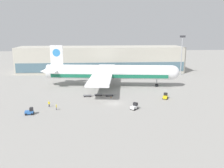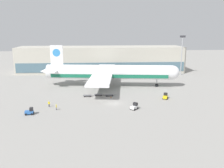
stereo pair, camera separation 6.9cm
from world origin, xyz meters
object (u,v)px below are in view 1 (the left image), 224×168
light_mast (182,52)px  ground_crew_near (56,107)px  baggage_dolly_third (109,95)px  baggage_tug_foreground (30,112)px  traffic_cone_near (111,97)px  baggage_tug_mid (165,96)px  baggage_tug_far (134,107)px  baggage_dolly_lead (87,95)px  baggage_dolly_second (98,95)px  airplane_main (107,72)px  ground_crew_far (49,103)px

light_mast → ground_crew_near: 79.36m
light_mast → baggage_dolly_third: light_mast is taller
light_mast → baggage_tug_foreground: (-63.49, -58.03, -11.03)m
baggage_tug_foreground → traffic_cone_near: size_ratio=3.91×
traffic_cone_near → baggage_tug_mid: bearing=-7.0°
baggage_tug_foreground → baggage_tug_far: 30.18m
baggage_dolly_third → light_mast: bearing=42.5°
baggage_dolly_lead → baggage_dolly_second: same height
baggage_tug_mid → light_mast: bearing=-2.1°
baggage_dolly_second → ground_crew_near: size_ratio=2.13×
light_mast → baggage_dolly_second: (-43.93, -39.11, -11.52)m
light_mast → baggage_tug_foreground: bearing=-137.6°
baggage_tug_foreground → traffic_cone_near: (23.93, 15.45, -0.55)m
baggage_dolly_second → ground_crew_near: (-12.69, -15.42, 0.64)m
baggage_tug_far → ground_crew_near: (-23.21, 1.10, 0.16)m
light_mast → baggage_tug_mid: light_mast is taller
baggage_tug_far → traffic_cone_near: size_ratio=4.16×
baggage_tug_far → baggage_dolly_lead: (-14.42, 15.58, -0.49)m
baggage_tug_foreground → baggage_dolly_lead: baggage_tug_foreground is taller
baggage_tug_mid → traffic_cone_near: (-18.62, 2.30, -0.55)m
airplane_main → ground_crew_near: size_ratio=33.03×
baggage_dolly_third → traffic_cone_near: bearing=-84.5°
light_mast → ground_crew_far: size_ratio=10.97×
baggage_dolly_lead → traffic_cone_near: (8.26, -2.54, -0.07)m
baggage_dolly_lead → baggage_tug_foreground: bearing=-133.6°
traffic_cone_near → light_mast: bearing=47.1°
airplane_main → traffic_cone_near: (0.23, -18.47, -5.52)m
light_mast → baggage_tug_mid: 50.74m
baggage_tug_far → ground_crew_near: baggage_tug_far is taller
baggage_dolly_lead → ground_crew_near: bearing=-123.8°
airplane_main → baggage_dolly_lead: size_ratio=15.53×
baggage_tug_foreground → baggage_dolly_second: size_ratio=0.69×
ground_crew_near → baggage_tug_mid: bearing=-87.7°
baggage_dolly_lead → baggage_dolly_third: 7.89m
light_mast → ground_crew_near: light_mast is taller
airplane_main → traffic_cone_near: 19.28m
baggage_dolly_second → traffic_cone_near: 5.58m
light_mast → baggage_tug_foreground: light_mast is taller
baggage_dolly_lead → ground_crew_near: ground_crew_near is taller
baggage_dolly_lead → baggage_dolly_second: bearing=10.9°
baggage_tug_mid → baggage_dolly_lead: baggage_tug_mid is taller
airplane_main → baggage_dolly_lead: (-8.03, -15.93, -5.45)m
baggage_tug_mid → baggage_tug_foreground: bearing=130.1°
baggage_dolly_third → ground_crew_far: 22.47m
airplane_main → ground_crew_far: (-19.52, -27.16, -4.74)m
baggage_tug_mid → baggage_dolly_third: 19.63m
airplane_main → baggage_dolly_lead: airplane_main is taller
baggage_dolly_second → ground_crew_far: 19.62m
baggage_dolly_third → ground_crew_far: bearing=-152.1°
baggage_tug_mid → baggage_tug_far: size_ratio=1.01×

